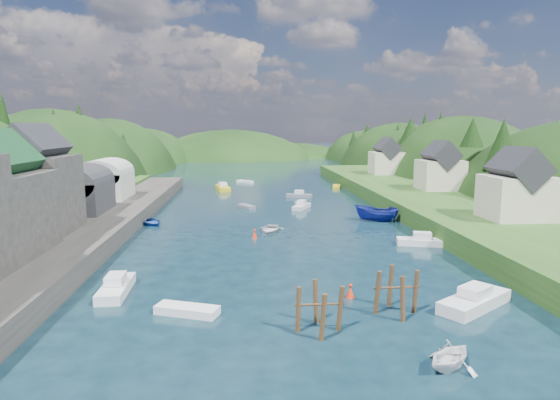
{
  "coord_description": "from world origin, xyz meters",
  "views": [
    {
      "loc": [
        -4.46,
        -29.21,
        12.95
      ],
      "look_at": [
        0.0,
        28.0,
        4.0
      ],
      "focal_mm": 30.0,
      "sensor_mm": 36.0,
      "label": 1
    }
  ],
  "objects": [
    {
      "name": "ground",
      "position": [
        0.0,
        50.0,
        0.0
      ],
      "size": [
        600.0,
        600.0,
        0.0
      ],
      "primitive_type": "plane",
      "color": "black",
      "rests_on": "ground"
    },
    {
      "name": "hillside_left",
      "position": [
        -45.0,
        75.0,
        -8.03
      ],
      "size": [
        44.0,
        245.56,
        52.0
      ],
      "color": "black",
      "rests_on": "ground"
    },
    {
      "name": "hillside_right",
      "position": [
        45.0,
        75.0,
        -7.41
      ],
      "size": [
        36.0,
        245.56,
        48.0
      ],
      "color": "black",
      "rests_on": "ground"
    },
    {
      "name": "far_hills",
      "position": [
        1.22,
        174.01,
        -10.8
      ],
      "size": [
        103.0,
        68.0,
        44.0
      ],
      "color": "black",
      "rests_on": "ground"
    },
    {
      "name": "hill_trees",
      "position": [
        0.44,
        64.32,
        11.18
      ],
      "size": [
        91.56,
        145.2,
        12.82
      ],
      "color": "black",
      "rests_on": "ground"
    },
    {
      "name": "quay_left",
      "position": [
        -24.0,
        20.0,
        1.0
      ],
      "size": [
        12.0,
        110.0,
        2.0
      ],
      "primitive_type": "cube",
      "color": "#2D2B28",
      "rests_on": "ground"
    },
    {
      "name": "boat_sheds",
      "position": [
        -26.0,
        39.0,
        5.27
      ],
      "size": [
        7.0,
        21.0,
        7.5
      ],
      "color": "#2D2D30",
      "rests_on": "quay_left"
    },
    {
      "name": "terrace_right",
      "position": [
        25.0,
        40.0,
        1.2
      ],
      "size": [
        16.0,
        120.0,
        2.4
      ],
      "primitive_type": "cube",
      "color": "#234719",
      "rests_on": "ground"
    },
    {
      "name": "right_bank_cottages",
      "position": [
        28.0,
        48.33,
        5.84
      ],
      "size": [
        9.0,
        59.24,
        8.41
      ],
      "color": "beige",
      "rests_on": "terrace_right"
    },
    {
      "name": "piling_cluster_near",
      "position": [
        0.24,
        -1.11,
        1.22
      ],
      "size": [
        3.23,
        3.01,
        3.58
      ],
      "color": "#382314",
      "rests_on": "ground"
    },
    {
      "name": "piling_cluster_far",
      "position": [
        6.09,
        1.35,
        1.3
      ],
      "size": [
        3.28,
        3.05,
        3.73
      ],
      "color": "#382314",
      "rests_on": "ground"
    },
    {
      "name": "channel_buoy_near",
      "position": [
        3.59,
        4.6,
        0.48
      ],
      "size": [
        0.7,
        0.7,
        1.1
      ],
      "color": "red",
      "rests_on": "ground"
    },
    {
      "name": "channel_buoy_far",
      "position": [
        -3.28,
        24.71,
        0.48
      ],
      "size": [
        0.7,
        0.7,
        1.1
      ],
      "color": "red",
      "rests_on": "ground"
    },
    {
      "name": "moored_boats",
      "position": [
        -0.79,
        21.47,
        0.66
      ],
      "size": [
        37.85,
        99.23,
        2.35
      ],
      "color": "white",
      "rests_on": "ground"
    }
  ]
}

